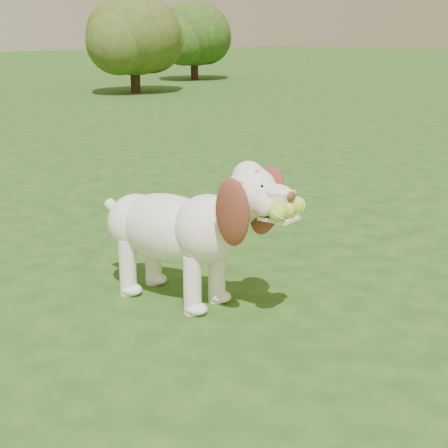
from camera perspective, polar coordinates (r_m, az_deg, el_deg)
ground at (r=3.22m, az=1.71°, el=-8.23°), size 80.00×80.00×0.00m
dog at (r=3.33m, az=-3.24°, el=-0.04°), size 0.57×1.15×0.75m
shrub_h at (r=18.95m, az=-2.50°, el=15.50°), size 1.96×1.96×2.03m
shrub_f at (r=15.02m, az=-7.50°, el=15.35°), size 1.99×1.99×2.06m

